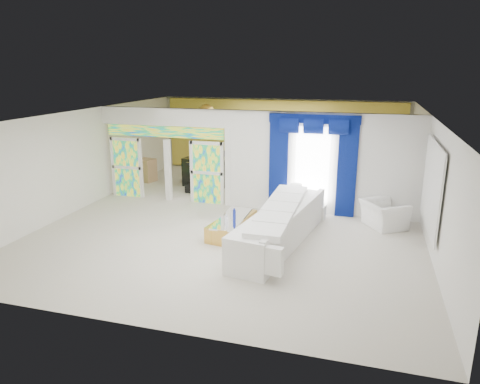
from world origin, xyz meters
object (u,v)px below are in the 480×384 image
(grand_piano, at_px, (214,169))
(armchair, at_px, (384,214))
(white_sofa, at_px, (281,227))
(coffee_table, at_px, (232,226))
(console_table, at_px, (305,210))

(grand_piano, bearing_deg, armchair, -19.40)
(white_sofa, height_order, coffee_table, white_sofa)
(console_table, xyz_separation_m, grand_piano, (-3.90, 3.08, 0.32))
(armchair, distance_m, grand_piano, 6.94)
(white_sofa, height_order, console_table, white_sofa)
(console_table, bearing_deg, white_sofa, -98.22)
(coffee_table, xyz_separation_m, console_table, (1.66, 1.87, -0.01))
(console_table, distance_m, grand_piano, 4.99)
(white_sofa, bearing_deg, armchair, 47.24)
(coffee_table, height_order, console_table, coffee_table)
(armchair, relative_size, grand_piano, 0.54)
(coffee_table, bearing_deg, grand_piano, 114.32)
(console_table, relative_size, grand_piano, 0.57)
(console_table, bearing_deg, coffee_table, -131.62)
(white_sofa, relative_size, armchair, 4.02)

